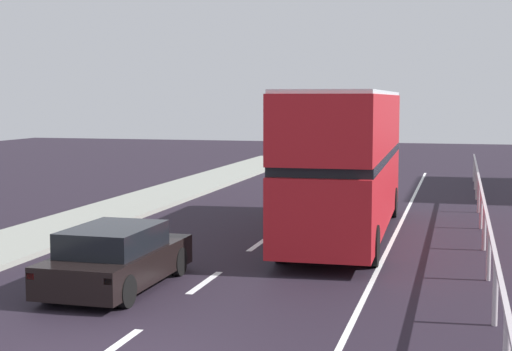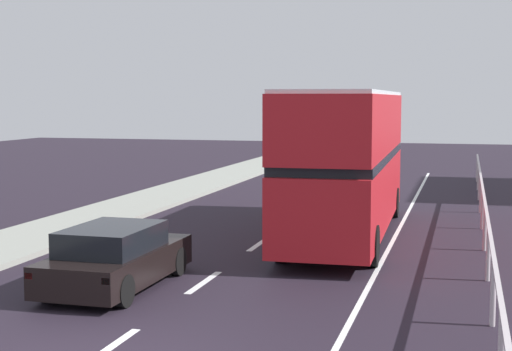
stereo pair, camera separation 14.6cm
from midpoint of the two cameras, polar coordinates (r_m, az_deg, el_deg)
lane_paint_markings at (r=19.36m, az=5.10°, el=-6.19°), size 3.65×46.00×0.01m
bridge_side_railing at (r=19.38m, az=16.47°, el=-3.48°), size 0.10×42.00×1.21m
double_decker_bus_red at (r=22.30m, az=6.50°, el=1.20°), size 2.72×10.96×4.19m
hatchback_car_near at (r=16.57m, az=-10.50°, el=-6.01°), size 1.87×4.21×1.34m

